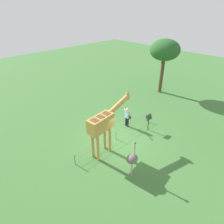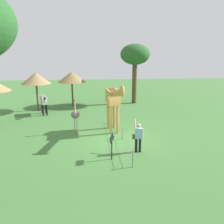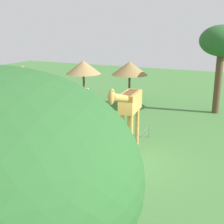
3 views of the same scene
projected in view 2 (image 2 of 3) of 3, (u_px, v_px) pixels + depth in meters
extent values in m
plane|color=#427538|center=(119.00, 140.00, 14.32)|extent=(60.00, 60.00, 0.00)
cylinder|color=#C69347|center=(118.00, 119.00, 15.25)|extent=(0.18, 0.18, 1.89)
cylinder|color=#C69347|center=(111.00, 120.00, 15.17)|extent=(0.18, 0.18, 1.89)
cylinder|color=#C69347|center=(114.00, 115.00, 16.29)|extent=(0.18, 0.18, 1.89)
cylinder|color=#C69347|center=(108.00, 115.00, 16.21)|extent=(0.18, 0.18, 1.89)
cube|color=#C69347|center=(113.00, 97.00, 15.37)|extent=(1.76, 0.86, 0.90)
cube|color=brown|center=(114.00, 91.00, 14.78)|extent=(0.40, 0.47, 0.02)
cube|color=brown|center=(113.00, 90.00, 15.25)|extent=(0.40, 0.47, 0.02)
cube|color=brown|center=(111.00, 88.00, 15.73)|extent=(0.40, 0.47, 0.02)
cylinder|color=#C69347|center=(118.00, 93.00, 13.69)|extent=(2.16, 0.53, 0.85)
ellipsoid|color=#C69347|center=(122.00, 91.00, 12.65)|extent=(0.46, 0.30, 0.69)
cylinder|color=brown|center=(124.00, 88.00, 12.61)|extent=(0.05, 0.05, 0.14)
cylinder|color=brown|center=(121.00, 88.00, 12.60)|extent=(0.05, 0.05, 0.14)
cylinder|color=black|center=(136.00, 145.00, 12.54)|extent=(0.14, 0.14, 0.78)
cylinder|color=black|center=(140.00, 145.00, 12.54)|extent=(0.14, 0.14, 0.78)
cube|color=#8CBFE0|center=(138.00, 133.00, 12.37)|extent=(0.28, 0.38, 0.55)
sphere|color=#D8AD8C|center=(139.00, 126.00, 12.26)|extent=(0.22, 0.22, 0.22)
cylinder|color=#D8AD8C|center=(135.00, 124.00, 12.51)|extent=(0.40, 0.12, 0.49)
cylinder|color=#D8AD8C|center=(143.00, 133.00, 12.37)|extent=(0.08, 0.08, 0.50)
cube|color=brown|center=(134.00, 137.00, 12.37)|extent=(0.14, 0.21, 0.24)
cylinder|color=black|center=(47.00, 110.00, 19.54)|extent=(0.12, 0.12, 0.95)
cylinder|color=black|center=(43.00, 110.00, 19.43)|extent=(0.12, 0.12, 0.95)
cylinder|color=black|center=(46.00, 108.00, 20.26)|extent=(0.12, 0.12, 0.95)
cylinder|color=black|center=(42.00, 108.00, 20.15)|extent=(0.12, 0.12, 0.95)
cube|color=silver|center=(43.00, 99.00, 20.11)|extent=(0.29, 0.47, 0.60)
cube|color=black|center=(43.00, 99.00, 19.95)|extent=(0.29, 0.47, 0.60)
cube|color=silver|center=(44.00, 99.00, 19.80)|extent=(0.29, 0.47, 0.60)
cube|color=black|center=(44.00, 100.00, 19.65)|extent=(0.29, 0.47, 0.60)
cube|color=silver|center=(44.00, 100.00, 19.49)|extent=(0.29, 0.47, 0.60)
cube|color=black|center=(44.00, 101.00, 19.34)|extent=(0.29, 0.47, 0.60)
cube|color=silver|center=(44.00, 101.00, 19.19)|extent=(0.29, 0.47, 0.60)
cylinder|color=silver|center=(45.00, 100.00, 18.93)|extent=(0.48, 0.32, 0.47)
ellipsoid|color=black|center=(45.00, 98.00, 18.67)|extent=(0.43, 0.28, 0.22)
cylinder|color=#CC9E93|center=(77.00, 126.00, 15.52)|extent=(0.07, 0.07, 0.90)
cylinder|color=#CC9E93|center=(75.00, 125.00, 15.66)|extent=(0.07, 0.07, 0.90)
ellipsoid|color=#66605B|center=(75.00, 115.00, 15.41)|extent=(0.70, 0.56, 0.49)
cylinder|color=#CC9E93|center=(75.00, 107.00, 15.12)|extent=(0.08, 0.08, 0.80)
sphere|color=#66605B|center=(75.00, 100.00, 15.00)|extent=(0.14, 0.14, 0.14)
cylinder|color=brown|center=(72.00, 94.00, 22.78)|extent=(0.16, 0.16, 2.30)
cone|color=olive|center=(72.00, 77.00, 22.36)|extent=(2.67, 2.67, 0.97)
cylinder|color=brown|center=(37.00, 97.00, 20.97)|extent=(0.16, 0.16, 2.40)
cone|color=#997A4C|center=(36.00, 78.00, 20.54)|extent=(2.56, 2.56, 0.97)
cylinder|color=brown|center=(134.00, 84.00, 23.71)|extent=(0.46, 0.46, 3.99)
ellipsoid|color=#285B28|center=(135.00, 54.00, 22.98)|extent=(2.89, 2.89, 2.02)
cylinder|color=black|center=(112.00, 150.00, 11.66)|extent=(0.06, 0.06, 0.95)
cube|color=#333D38|center=(112.00, 138.00, 11.49)|extent=(0.56, 0.21, 0.38)
cylinder|color=slate|center=(116.00, 118.00, 17.62)|extent=(0.05, 0.05, 0.75)
cylinder|color=slate|center=(122.00, 134.00, 14.25)|extent=(0.05, 0.05, 0.75)
cylinder|color=slate|center=(133.00, 160.00, 10.88)|extent=(0.05, 0.05, 0.75)
cube|color=slate|center=(122.00, 130.00, 14.18)|extent=(7.00, 0.01, 0.01)
cube|color=slate|center=(122.00, 134.00, 14.26)|extent=(7.00, 0.01, 0.01)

